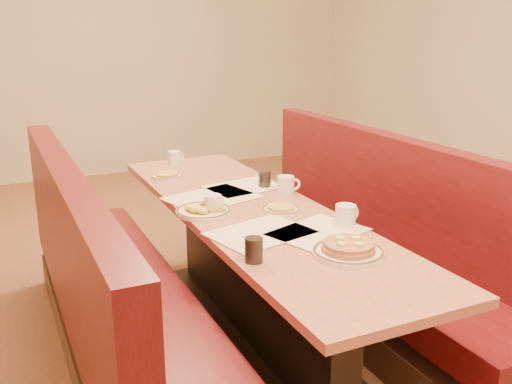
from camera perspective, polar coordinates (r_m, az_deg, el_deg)
name	(u,v)px	position (r m, az deg, el deg)	size (l,w,h in m)	color
ground	(253,340)	(3.20, -0.28, -14.59)	(8.00, 8.00, 0.00)	#9E6647
diner_table	(253,277)	(3.03, -0.29, -8.50)	(0.70, 2.50, 0.75)	black
booth_left	(113,308)	(2.83, -14.10, -11.15)	(0.55, 2.50, 1.05)	#4C3326
booth_right	(368,256)	(3.38, 11.09, -6.31)	(0.55, 2.50, 1.05)	#4C3326
placemat_near_left	(260,233)	(2.55, 0.44, -4.10)	(0.43, 0.32, 0.00)	beige
placemat_near_right	(318,232)	(2.58, 6.23, -3.98)	(0.41, 0.31, 0.00)	beige
placemat_far_left	(212,197)	(3.08, -4.44, -0.55)	(0.46, 0.34, 0.00)	beige
placemat_far_right	(243,187)	(3.27, -1.27, 0.52)	(0.40, 0.30, 0.00)	beige
pancake_plate	(348,250)	(2.35, 9.22, -5.73)	(0.29, 0.29, 0.07)	white
eggs_plate	(203,210)	(2.83, -5.32, -1.84)	(0.28, 0.28, 0.06)	white
extra_plate_mid	(281,209)	(2.85, 2.48, -1.72)	(0.19, 0.19, 0.04)	white
extra_plate_far	(167,176)	(3.52, -8.90, 1.64)	(0.20, 0.20, 0.04)	white
coffee_mug_a	(346,215)	(2.67, 9.00, -2.29)	(0.13, 0.09, 0.10)	white
coffee_mug_b	(213,203)	(2.84, -4.29, -1.13)	(0.12, 0.08, 0.09)	white
coffee_mug_c	(286,185)	(3.14, 3.07, 0.73)	(0.13, 0.09, 0.10)	white
coffee_mug_d	(175,158)	(3.85, -8.12, 3.43)	(0.12, 0.08, 0.09)	white
soda_tumbler_near	(254,250)	(2.24, -0.22, -5.81)	(0.07, 0.07, 0.10)	black
soda_tumbler_mid	(265,179)	(3.27, 0.87, 1.31)	(0.07, 0.07, 0.10)	black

